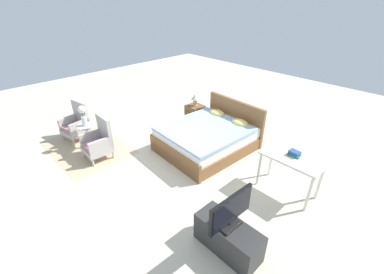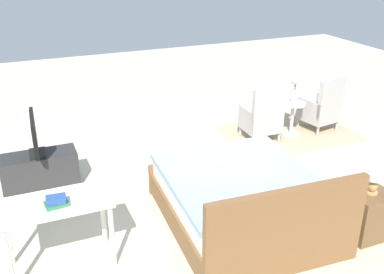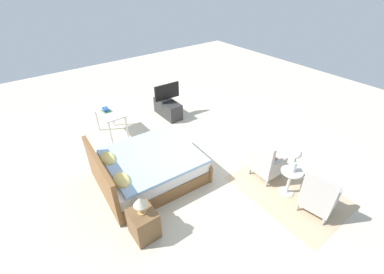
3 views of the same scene
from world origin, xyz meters
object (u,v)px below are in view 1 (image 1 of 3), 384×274
at_px(tv_flatscreen, 231,211).
at_px(book_stack, 294,154).
at_px(bed, 208,137).
at_px(vanity_desk, 291,163).
at_px(table_lamp, 195,98).
at_px(flower_vase, 83,114).
at_px(armchair_by_window_left, 77,124).
at_px(nightstand, 195,115).
at_px(tv_stand, 228,237).
at_px(armchair_by_window_right, 99,142).
at_px(side_table, 87,134).

height_order(tv_flatscreen, book_stack, tv_flatscreen).
distance_m(bed, book_stack, 2.05).
bearing_deg(vanity_desk, table_lamp, 166.24).
relative_size(flower_vase, vanity_desk, 0.46).
height_order(armchair_by_window_left, nightstand, armchair_by_window_left).
distance_m(tv_stand, book_stack, 1.88).
relative_size(armchair_by_window_left, vanity_desk, 0.88).
distance_m(bed, nightstand, 1.34).
relative_size(bed, tv_flatscreen, 2.72).
height_order(armchair_by_window_left, tv_flatscreen, tv_flatscreen).
relative_size(nightstand, vanity_desk, 0.51).
bearing_deg(flower_vase, book_stack, 26.37).
bearing_deg(armchair_by_window_left, armchair_by_window_right, 0.04).
distance_m(armchair_by_window_left, nightstand, 3.02).
distance_m(tv_flatscreen, vanity_desk, 1.73).
bearing_deg(tv_flatscreen, side_table, -177.53).
bearing_deg(armchair_by_window_right, table_lamp, 84.28).
height_order(side_table, book_stack, book_stack).
relative_size(tv_flatscreen, book_stack, 3.40).
relative_size(bed, vanity_desk, 1.99).
bearing_deg(flower_vase, tv_stand, 2.47).
bearing_deg(bed, tv_flatscreen, -41.32).
bearing_deg(tv_flatscreen, nightstand, 141.89).
relative_size(armchair_by_window_right, vanity_desk, 0.88).
height_order(side_table, tv_stand, side_table).
height_order(armchair_by_window_right, nightstand, armchair_by_window_right).
height_order(armchair_by_window_right, tv_flatscreen, tv_flatscreen).
bearing_deg(book_stack, tv_stand, -88.56).
relative_size(side_table, tv_stand, 0.59).
relative_size(table_lamp, tv_flatscreen, 0.43).
height_order(armchair_by_window_right, side_table, armchair_by_window_right).
xyz_separation_m(armchair_by_window_left, tv_flatscreen, (4.61, 0.17, 0.35)).
relative_size(flower_vase, tv_stand, 0.50).
xyz_separation_m(bed, side_table, (-1.99, -1.96, 0.06)).
height_order(armchair_by_window_right, vanity_desk, armchair_by_window_right).
height_order(side_table, vanity_desk, vanity_desk).
bearing_deg(nightstand, book_stack, -12.54).
xyz_separation_m(side_table, vanity_desk, (3.99, 1.90, 0.27)).
height_order(bed, nightstand, bed).
height_order(nightstand, tv_stand, nightstand).
relative_size(bed, armchair_by_window_left, 2.25).
relative_size(side_table, flower_vase, 1.19).
relative_size(side_table, book_stack, 2.53).
height_order(table_lamp, tv_flatscreen, tv_flatscreen).
bearing_deg(nightstand, vanity_desk, -13.75).
relative_size(bed, table_lamp, 6.27).
bearing_deg(armchair_by_window_left, nightstand, 61.82).
bearing_deg(armchair_by_window_right, bed, 54.26).
bearing_deg(tv_stand, tv_flatscreen, -2.55).
relative_size(armchair_by_window_left, nightstand, 1.73).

